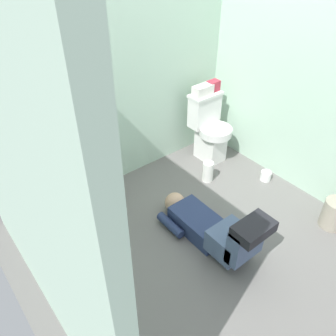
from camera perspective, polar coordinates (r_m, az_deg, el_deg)
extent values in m
cube|color=slate|center=(3.18, 4.02, -10.16)|extent=(2.95, 3.08, 0.04)
cube|color=#ADCCB6|center=(3.22, -8.43, 16.63)|extent=(2.61, 0.08, 2.40)
cube|color=#ADCCB6|center=(1.92, -23.77, -1.96)|extent=(0.08, 2.08, 2.40)
cube|color=#ADCCB6|center=(3.36, 21.92, 15.32)|extent=(0.08, 2.08, 2.40)
cube|color=silver|center=(3.90, 6.99, 3.97)|extent=(0.22, 0.30, 0.38)
cylinder|color=silver|center=(3.77, 7.84, 5.99)|extent=(0.35, 0.35, 0.08)
cube|color=silver|center=(3.80, 6.02, 9.37)|extent=(0.34, 0.17, 0.34)
cube|color=silver|center=(3.72, 6.20, 11.89)|extent=(0.36, 0.19, 0.03)
cube|color=silver|center=(3.03, -16.94, -4.07)|extent=(0.56, 0.48, 0.78)
cube|color=silver|center=(2.79, -18.43, 2.29)|extent=(0.60, 0.52, 0.04)
cylinder|color=silver|center=(2.78, -18.25, 2.02)|extent=(0.28, 0.28, 0.05)
cube|color=silver|center=(2.90, -12.11, -5.84)|extent=(0.26, 0.03, 0.66)
cylinder|color=silver|center=(2.87, -19.80, 4.66)|extent=(0.02, 0.02, 0.10)
cube|color=navy|center=(3.09, 5.08, -9.07)|extent=(0.29, 0.52, 0.17)
sphere|color=tan|center=(3.26, 1.14, -5.69)|extent=(0.19, 0.19, 0.19)
cube|color=#4B5C7E|center=(2.86, 10.16, -11.73)|extent=(0.31, 0.28, 0.20)
cube|color=#4B5C7E|center=(2.72, 12.61, -11.72)|extent=(0.31, 0.12, 0.32)
cube|color=black|center=(2.58, 13.89, -9.71)|extent=(0.31, 0.19, 0.09)
cylinder|color=navy|center=(3.10, 0.41, -9.33)|extent=(0.08, 0.30, 0.08)
cube|color=silver|center=(3.66, 5.75, 12.63)|extent=(0.22, 0.11, 0.10)
cube|color=#B22D3F|center=(3.76, 7.47, 13.25)|extent=(0.12, 0.09, 0.11)
cylinder|color=#4A9351|center=(2.81, -23.23, 3.35)|extent=(0.06, 0.06, 0.13)
cylinder|color=black|center=(2.77, -23.64, 4.78)|extent=(0.02, 0.02, 0.04)
cylinder|color=#4A9647|center=(2.84, -22.00, 4.58)|extent=(0.05, 0.05, 0.17)
cylinder|color=silver|center=(2.81, -20.09, 4.54)|extent=(0.05, 0.05, 0.15)
cylinder|color=gold|center=(2.81, -18.52, 4.50)|extent=(0.05, 0.05, 0.12)
cylinder|color=#4169B2|center=(2.84, -17.71, 5.43)|extent=(0.05, 0.05, 0.16)
cylinder|color=gray|center=(3.42, 25.61, -6.80)|extent=(0.21, 0.21, 0.28)
cylinder|color=white|center=(3.61, 6.57, -0.60)|extent=(0.11, 0.11, 0.22)
cylinder|color=white|center=(3.77, 15.77, -1.24)|extent=(0.11, 0.11, 0.10)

